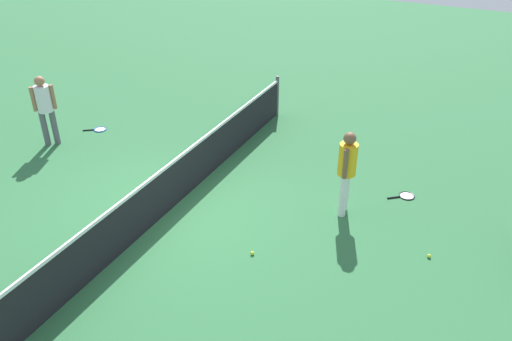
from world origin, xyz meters
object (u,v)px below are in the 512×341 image
player_near_side (347,167)px  tennis_ball_near_player (252,253)px  tennis_racket_far_player (99,129)px  player_far_side (45,105)px  tennis_ball_midcourt (354,158)px  tennis_racket_near_player (406,196)px  tennis_ball_by_net (429,256)px

player_near_side → tennis_ball_near_player: 2.36m
player_near_side → tennis_racket_far_player: player_near_side is taller
tennis_ball_near_player → player_far_side: bearing=75.8°
player_near_side → tennis_ball_midcourt: player_near_side is taller
player_far_side → tennis_racket_far_player: 1.55m
player_far_side → player_near_side: bearing=-87.2°
tennis_racket_near_player → tennis_ball_near_player: bearing=146.9°
player_near_side → player_far_side: size_ratio=1.00×
player_far_side → tennis_ball_near_player: 6.40m
player_near_side → tennis_racket_far_player: size_ratio=2.97×
player_far_side → tennis_racket_far_player: player_far_side is taller
tennis_racket_far_player → player_near_side: bearing=-96.3°
player_far_side → tennis_ball_by_net: bearing=-91.9°
tennis_racket_far_player → tennis_racket_near_player: bearing=-87.4°
tennis_ball_midcourt → tennis_ball_by_net: bearing=-141.6°
player_far_side → tennis_ball_midcourt: (2.45, -6.69, -0.98)m
tennis_ball_by_net → tennis_ball_midcourt: same height
player_near_side → tennis_racket_near_player: bearing=-41.7°
player_near_side → tennis_ball_by_net: bearing=-110.2°
player_near_side → tennis_ball_midcourt: (2.10, 0.42, -0.98)m
player_far_side → tennis_ball_midcourt: player_far_side is taller
tennis_racket_near_player → tennis_ball_midcourt: bearing=54.1°
tennis_ball_near_player → tennis_ball_midcourt: size_ratio=1.00×
tennis_racket_near_player → tennis_racket_far_player: (-0.35, 7.62, 0.00)m
player_far_side → tennis_ball_by_net: player_far_side is taller
player_near_side → tennis_racket_near_player: (1.09, -0.97, -1.00)m
tennis_racket_near_player → player_far_side: bearing=100.1°
tennis_ball_near_player → tennis_ball_midcourt: (4.00, -0.56, 0.00)m
player_near_side → tennis_ball_near_player: bearing=152.7°
player_near_side → tennis_ball_midcourt: 2.35m
player_far_side → tennis_racket_near_player: bearing=-79.9°
tennis_racket_far_player → tennis_ball_by_net: (-1.38, -8.39, 0.02)m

